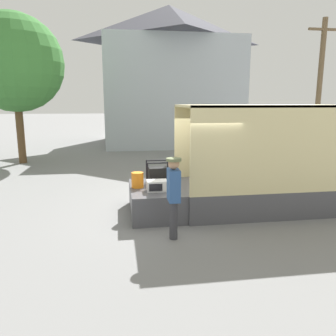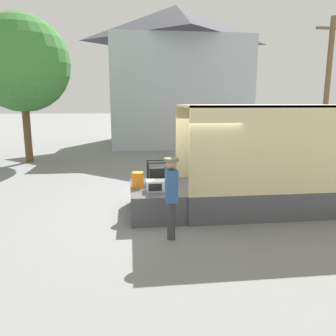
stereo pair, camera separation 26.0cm
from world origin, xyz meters
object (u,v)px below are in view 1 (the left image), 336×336
Objects in this scene: portable_generator at (159,175)px; microwave at (157,186)px; orange_bucket at (138,180)px; utility_pole at (319,86)px; street_tree at (14,63)px; worker_person at (174,190)px; box_truck at (311,174)px.

microwave is at bearing -99.89° from portable_generator.
orange_bucket is 13.84m from utility_pole.
worker_person is at bearing -60.04° from street_tree.
street_tree reaches higher than box_truck.
microwave is 0.79m from portable_generator.
worker_person is 0.25× the size of utility_pole.
street_tree is (-5.22, 8.43, 3.82)m from orange_bucket.
portable_generator is (0.13, 0.77, 0.10)m from microwave.
worker_person is at bearing -88.18° from portable_generator.
box_truck reaches higher than orange_bucket.
box_truck reaches higher than portable_generator.
orange_bucket is 0.06× the size of street_tree.
orange_bucket is at bearing -58.24° from street_tree.
utility_pole is at bearing 0.33° from street_tree.
box_truck is 13.80m from street_tree.
microwave is 0.64m from orange_bucket.
portable_generator reaches higher than orange_bucket.
utility_pole is at bearing 46.37° from worker_person.
orange_bucket is (-0.61, -0.35, -0.04)m from portable_generator.
utility_pole is at bearing 57.18° from box_truck.
portable_generator reaches higher than microwave.
utility_pole is (5.51, 8.55, 2.88)m from box_truck.
microwave is at bearing -57.28° from street_tree.
box_truck is 15.65× the size of orange_bucket.
worker_person is (0.07, -2.14, 0.15)m from portable_generator.
microwave is 0.07× the size of utility_pole.
microwave is at bearing -174.95° from box_truck.
box_truck is 0.90× the size of street_tree.
utility_pole is (9.90, 8.17, 2.86)m from portable_generator.
box_truck is at bearing 22.24° from worker_person.
microwave is at bearing -42.02° from orange_bucket.
utility_pole is 15.76m from street_tree.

